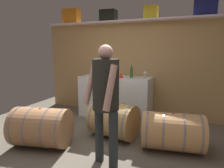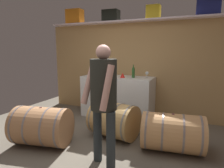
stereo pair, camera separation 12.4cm
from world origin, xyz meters
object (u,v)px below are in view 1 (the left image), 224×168
(wine_bottle_green, at_px, (131,72))
(wine_bottle_clear, at_px, (104,70))
(wine_glass, at_px, (145,73))
(wine_barrel_near, at_px, (41,127))
(wine_barrel_flank, at_px, (114,120))
(toolcase_yellow, at_px, (151,12))
(winemaker_pouring, at_px, (105,94))
(red_funnel, at_px, (121,75))
(toolcase_black, at_px, (108,16))
(work_cabinet, at_px, (116,97))
(toolcase_navy, at_px, (206,7))
(toolcase_orange, at_px, (72,17))
(wine_barrel_far, at_px, (173,132))

(wine_bottle_green, bearing_deg, wine_bottle_clear, -176.74)
(wine_glass, relative_size, wine_barrel_near, 0.13)
(wine_barrel_near, relative_size, wine_barrel_flank, 1.13)
(wine_barrel_near, bearing_deg, wine_glass, 44.50)
(wine_glass, relative_size, wine_barrel_flank, 0.15)
(toolcase_yellow, relative_size, winemaker_pouring, 0.18)
(wine_glass, height_order, wine_barrel_near, wine_glass)
(toolcase_yellow, xyz_separation_m, red_funnel, (-0.55, -0.36, -1.35))
(wine_bottle_clear, bearing_deg, toolcase_black, 91.21)
(work_cabinet, distance_m, red_funnel, 0.57)
(toolcase_yellow, height_order, wine_bottle_green, toolcase_yellow)
(toolcase_navy, height_order, wine_bottle_clear, toolcase_navy)
(red_funnel, bearing_deg, toolcase_orange, 166.17)
(wine_bottle_clear, distance_m, wine_barrel_near, 1.94)
(toolcase_black, bearing_deg, wine_bottle_clear, -91.69)
(toolcase_orange, bearing_deg, toolcase_navy, -3.28)
(toolcase_navy, xyz_separation_m, wine_barrel_flank, (-1.41, -1.29, -2.07))
(wine_barrel_far, bearing_deg, work_cabinet, 131.92)
(red_funnel, bearing_deg, wine_bottle_clear, 173.50)
(work_cabinet, relative_size, red_funnel, 14.86)
(wine_barrel_far, xyz_separation_m, winemaker_pouring, (-0.80, -0.79, 0.70))
(work_cabinet, relative_size, wine_glass, 12.00)
(work_cabinet, xyz_separation_m, wine_barrel_near, (-0.59, -1.83, -0.16))
(wine_barrel_flank, bearing_deg, wine_barrel_near, -131.26)
(toolcase_black, distance_m, wine_barrel_flank, 2.49)
(wine_barrel_far, relative_size, winemaker_pouring, 0.62)
(toolcase_yellow, bearing_deg, toolcase_navy, -1.07)
(wine_glass, height_order, wine_barrel_far, wine_glass)
(toolcase_yellow, height_order, wine_barrel_near, toolcase_yellow)
(toolcase_black, relative_size, toolcase_yellow, 1.29)
(toolcase_navy, xyz_separation_m, winemaker_pouring, (-1.18, -2.17, -1.39))
(wine_bottle_clear, relative_size, winemaker_pouring, 0.21)
(wine_glass, bearing_deg, toolcase_black, 172.57)
(toolcase_navy, bearing_deg, red_funnel, -165.61)
(toolcase_orange, relative_size, work_cabinet, 0.25)
(toolcase_navy, xyz_separation_m, wine_barrel_near, (-2.38, -2.06, -2.07))
(toolcase_yellow, distance_m, wine_barrel_near, 3.18)
(wine_bottle_clear, xyz_separation_m, winemaker_pouring, (0.88, -1.86, -0.10))
(work_cabinet, distance_m, wine_bottle_clear, 0.69)
(toolcase_yellow, xyz_separation_m, wine_barrel_near, (-1.31, -2.06, -2.04))
(toolcase_orange, relative_size, winemaker_pouring, 0.25)
(wine_bottle_clear, distance_m, red_funnel, 0.45)
(toolcase_black, height_order, winemaker_pouring, toolcase_black)
(red_funnel, height_order, winemaker_pouring, winemaker_pouring)
(work_cabinet, bearing_deg, wine_bottle_clear, -164.65)
(toolcase_black, distance_m, winemaker_pouring, 2.70)
(wine_barrel_flank, distance_m, winemaker_pouring, 1.14)
(toolcase_orange, distance_m, toolcase_yellow, 2.02)
(wine_bottle_clear, bearing_deg, toolcase_yellow, 17.36)
(wine_glass, xyz_separation_m, wine_barrel_flank, (-0.28, -1.17, -0.73))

